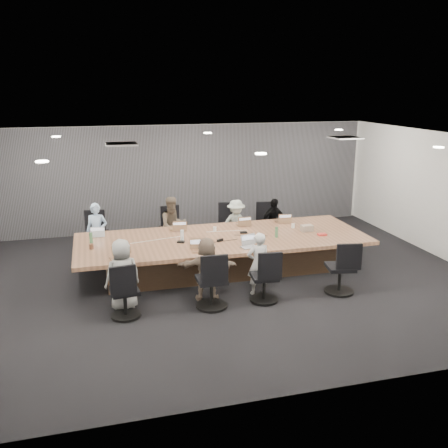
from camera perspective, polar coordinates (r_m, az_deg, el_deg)
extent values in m
cube|color=black|center=(10.17, 0.59, -6.29)|extent=(10.00, 8.00, 0.00)
cube|color=white|center=(9.49, 0.63, 9.60)|extent=(10.00, 8.00, 0.00)
cube|color=silver|center=(13.55, -3.96, 5.37)|extent=(10.00, 0.00, 2.80)
cube|color=silver|center=(6.17, 10.72, -7.47)|extent=(10.00, 0.00, 2.80)
cube|color=silver|center=(12.05, 24.19, 2.76)|extent=(0.00, 8.00, 2.80)
cube|color=#55545B|center=(13.47, -3.89, 5.32)|extent=(9.80, 0.04, 2.80)
cube|color=#402D1E|center=(10.51, -0.14, -3.64)|extent=(4.80, 1.40, 0.66)
cube|color=#976749|center=(10.39, -0.14, -1.72)|extent=(6.00, 2.20, 0.08)
imported|color=#9AB8DA|center=(11.38, -14.32, -0.92)|extent=(0.54, 0.41, 1.30)
cube|color=#B2B2B7|center=(10.83, -14.29, -1.23)|extent=(0.31, 0.22, 0.02)
imported|color=brown|center=(11.51, -5.83, -0.21)|extent=(0.73, 0.61, 1.35)
cube|color=#8C6647|center=(10.96, -5.37, -0.60)|extent=(0.35, 0.27, 0.02)
imported|color=#A2AFA4|center=(11.84, 1.38, -0.06)|extent=(0.83, 0.55, 1.20)
cube|color=#8C6647|center=(11.30, 2.17, -0.05)|extent=(0.30, 0.20, 0.02)
imported|color=black|center=(12.14, 5.66, 0.20)|extent=(0.74, 0.45, 1.17)
cube|color=#8C6647|center=(11.60, 6.63, 0.28)|extent=(0.33, 0.25, 0.02)
imported|color=gray|center=(8.83, -11.52, -5.69)|extent=(0.69, 0.53, 1.26)
cube|color=#8C6647|center=(9.31, -11.79, -3.82)|extent=(0.40, 0.31, 0.02)
imported|color=#776454|center=(9.04, -1.98, -5.15)|extent=(1.15, 0.60, 1.18)
cube|color=#8C6647|center=(9.49, -2.74, -3.12)|extent=(0.32, 0.25, 0.02)
imported|color=#B5B5B5|center=(9.29, 3.93, -4.54)|extent=(0.44, 0.30, 1.20)
cube|color=#B2B2B7|center=(9.73, 2.91, -2.64)|extent=(0.34, 0.26, 0.02)
cylinder|color=#44784D|center=(10.24, -14.96, -1.61)|extent=(0.08, 0.08, 0.24)
cylinder|color=#44784D|center=(10.39, 6.02, -0.93)|extent=(0.08, 0.08, 0.22)
cylinder|color=silver|center=(10.12, -4.81, -1.32)|extent=(0.08, 0.08, 0.23)
cylinder|color=white|center=(10.81, -1.07, -0.57)|extent=(0.09, 0.09, 0.09)
cylinder|color=white|center=(11.14, 7.91, -0.22)|extent=(0.10, 0.10, 0.09)
cylinder|color=brown|center=(9.96, -14.92, -2.49)|extent=(0.11, 0.11, 0.10)
cube|color=black|center=(10.06, -4.94, -2.05)|extent=(0.17, 0.15, 0.03)
cube|color=black|center=(10.67, 2.25, -0.96)|extent=(0.17, 0.13, 0.03)
cube|color=black|center=(10.09, -0.46, -1.86)|extent=(0.15, 0.09, 0.05)
cube|color=gray|center=(10.93, 9.45, -0.47)|extent=(0.26, 0.16, 0.14)
cube|color=red|center=(10.70, 11.15, -1.18)|extent=(0.19, 0.13, 0.04)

